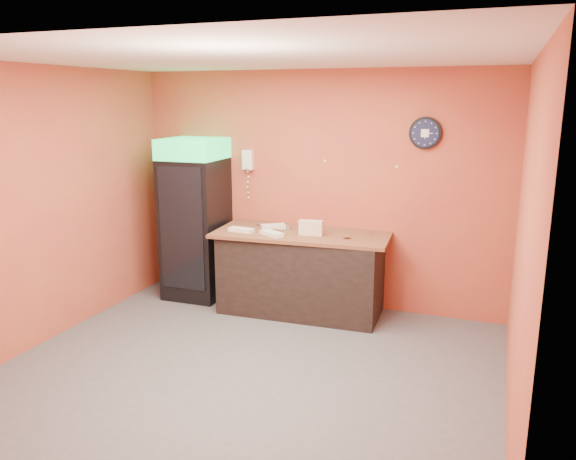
% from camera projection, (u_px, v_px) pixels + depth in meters
% --- Properties ---
extents(floor, '(4.50, 4.50, 0.00)m').
position_uv_depth(floor, '(248.00, 370.00, 5.23)').
color(floor, '#47474C').
rests_on(floor, ground).
extents(back_wall, '(4.50, 0.02, 2.80)m').
position_uv_depth(back_wall, '(317.00, 190.00, 6.73)').
color(back_wall, '#B05931').
rests_on(back_wall, floor).
extents(left_wall, '(0.02, 4.00, 2.80)m').
position_uv_depth(left_wall, '(45.00, 206.00, 5.69)').
color(left_wall, '#B05931').
rests_on(left_wall, floor).
extents(right_wall, '(0.02, 4.00, 2.80)m').
position_uv_depth(right_wall, '(523.00, 248.00, 4.13)').
color(right_wall, '#B05931').
rests_on(right_wall, floor).
extents(ceiling, '(4.50, 4.00, 0.02)m').
position_uv_depth(ceiling, '(243.00, 57.00, 4.59)').
color(ceiling, white).
rests_on(ceiling, back_wall).
extents(beverage_cooler, '(0.72, 0.73, 2.00)m').
position_uv_depth(beverage_cooler, '(194.00, 221.00, 6.98)').
color(beverage_cooler, black).
rests_on(beverage_cooler, floor).
extents(prep_counter, '(1.87, 0.90, 0.92)m').
position_uv_depth(prep_counter, '(301.00, 274.00, 6.59)').
color(prep_counter, black).
rests_on(prep_counter, floor).
extents(wall_clock, '(0.35, 0.06, 0.35)m').
position_uv_depth(wall_clock, '(425.00, 133.00, 6.11)').
color(wall_clock, black).
rests_on(wall_clock, back_wall).
extents(wall_phone, '(0.13, 0.11, 0.24)m').
position_uv_depth(wall_phone, '(248.00, 160.00, 6.91)').
color(wall_phone, white).
rests_on(wall_phone, back_wall).
extents(butcher_paper, '(2.08, 1.02, 0.04)m').
position_uv_depth(butcher_paper, '(302.00, 234.00, 6.48)').
color(butcher_paper, brown).
rests_on(butcher_paper, prep_counter).
extents(sub_roll_stack, '(0.28, 0.12, 0.17)m').
position_uv_depth(sub_roll_stack, '(311.00, 228.00, 6.32)').
color(sub_roll_stack, beige).
rests_on(sub_roll_stack, butcher_paper).
extents(wrapped_sandwich_left, '(0.31, 0.15, 0.04)m').
position_uv_depth(wrapped_sandwich_left, '(241.00, 230.00, 6.51)').
color(wrapped_sandwich_left, silver).
rests_on(wrapped_sandwich_left, butcher_paper).
extents(wrapped_sandwich_mid, '(0.32, 0.25, 0.04)m').
position_uv_depth(wrapped_sandwich_mid, '(272.00, 233.00, 6.33)').
color(wrapped_sandwich_mid, silver).
rests_on(wrapped_sandwich_mid, butcher_paper).
extents(wrapped_sandwich_right, '(0.30, 0.26, 0.04)m').
position_uv_depth(wrapped_sandwich_right, '(273.00, 226.00, 6.71)').
color(wrapped_sandwich_right, silver).
rests_on(wrapped_sandwich_right, butcher_paper).
extents(kitchen_tool, '(0.06, 0.06, 0.06)m').
position_uv_depth(kitchen_tool, '(289.00, 228.00, 6.55)').
color(kitchen_tool, silver).
rests_on(kitchen_tool, butcher_paper).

